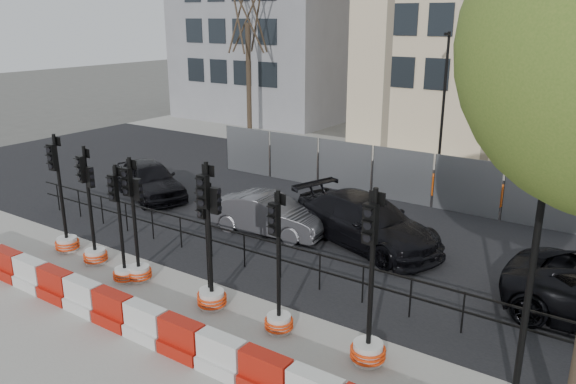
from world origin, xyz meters
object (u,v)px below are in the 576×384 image
Objects in this scene: traffic_signal_d at (137,253)px; car_c at (366,222)px; traffic_signal_a at (65,228)px; lamp_post_near at (537,235)px; car_a at (149,179)px; traffic_signal_h at (369,329)px.

car_c is (3.77, 5.53, -0.05)m from traffic_signal_d.
traffic_signal_d is at bearing -5.48° from traffic_signal_a.
traffic_signal_a is at bearing -178.52° from lamp_post_near.
car_c is at bearing 34.39° from traffic_signal_a.
car_a is at bearing 130.13° from traffic_signal_d.
car_c is (-2.80, 5.46, -0.01)m from traffic_signal_h.
car_c is (7.02, 5.40, 0.02)m from traffic_signal_a.
traffic_signal_d reaches higher than car_c.
traffic_signal_a reaches higher than traffic_signal_d.
traffic_signal_h is (-2.71, -0.38, -2.47)m from lamp_post_near.
traffic_signal_a is 0.78× the size of car_a.
traffic_signal_d is 6.57m from traffic_signal_h.
traffic_signal_h is 0.81× the size of car_a.
traffic_signal_a is at bearing -174.78° from traffic_signal_h.
lamp_post_near is 1.80× the size of traffic_signal_d.
traffic_signal_a is 3.25m from traffic_signal_d.
traffic_signal_d is at bearing -112.73° from car_a.
car_c is (-5.52, 5.07, -2.48)m from lamp_post_near.
traffic_signal_h is at bearing -134.55° from car_c.
traffic_signal_a is at bearing 172.58° from traffic_signal_d.
lamp_post_near is 1.71× the size of traffic_signal_a.
car_a is (-14.45, 4.67, -2.51)m from lamp_post_near.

